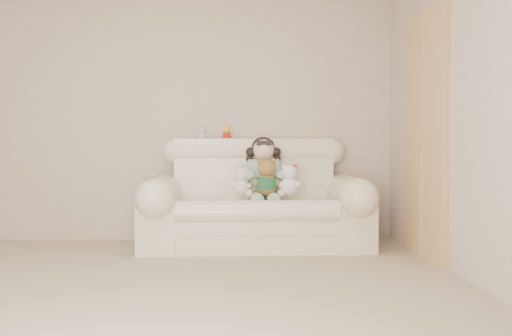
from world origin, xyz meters
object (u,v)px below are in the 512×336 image
object	(u,v)px
sofa	(255,193)
cream_teddy	(241,179)
white_cat	(289,177)
seated_child	(263,169)
brown_teddy	(266,173)

from	to	relation	value
sofa	cream_teddy	size ratio (longest dim) A/B	6.93
sofa	white_cat	xyz separation A→B (m)	(0.30, -0.13, 0.16)
seated_child	white_cat	xyz separation A→B (m)	(0.22, -0.21, -0.07)
cream_teddy	sofa	bearing A→B (deg)	28.52
cream_teddy	brown_teddy	bearing A→B (deg)	-16.50
brown_teddy	white_cat	size ratio (longest dim) A/B	1.18
seated_child	cream_teddy	world-z (taller)	seated_child
brown_teddy	seated_child	bearing A→B (deg)	102.32
white_cat	cream_teddy	distance (m)	0.44
sofa	white_cat	world-z (taller)	sofa
white_cat	cream_teddy	bearing A→B (deg)	158.46
sofa	seated_child	size ratio (longest dim) A/B	3.32
sofa	cream_teddy	world-z (taller)	sofa
seated_child	cream_teddy	xyz separation A→B (m)	(-0.22, -0.17, -0.09)
sofa	seated_child	bearing A→B (deg)	45.10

